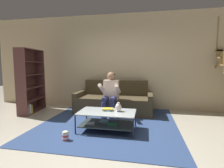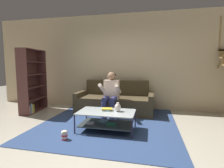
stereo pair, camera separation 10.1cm
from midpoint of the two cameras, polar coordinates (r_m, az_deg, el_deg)
name	(u,v)px [view 1 (the left image)]	position (r m, az deg, el deg)	size (l,w,h in m)	color
ground	(95,138)	(3.41, -6.30, -17.17)	(16.80, 16.80, 0.00)	#B6AE9A
back_partition	(117,62)	(5.52, 1.27, 7.23)	(8.40, 0.12, 2.90)	#CDB890
couch	(114,102)	(5.03, 0.11, -5.86)	(2.14, 0.90, 0.90)	#433823
person_seated_center	(110,93)	(4.44, -1.23, -2.88)	(0.50, 0.58, 1.17)	navy
coffee_table	(107,118)	(3.65, -2.50, -11.03)	(1.15, 0.67, 0.40)	#ABB6B8
area_rug	(110,121)	(4.30, -1.30, -12.05)	(3.04, 3.38, 0.01)	navy
vase	(118,107)	(3.60, 1.28, -7.58)	(0.13, 0.13, 0.19)	silver
book_stack	(108,109)	(3.67, -2.25, -8.27)	(0.23, 0.18, 0.05)	#6D9BB8
bookshelf	(29,84)	(5.53, -25.94, -0.12)	(0.42, 1.07, 1.80)	#55302D
popcorn_tub	(66,136)	(3.38, -15.81, -15.95)	(0.11, 0.11, 0.18)	red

